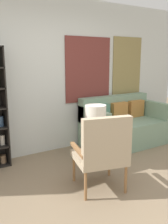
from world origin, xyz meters
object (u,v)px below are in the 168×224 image
Objects in this scene: side_table at (96,138)px; table_lamp at (95,117)px; armchair at (103,149)px; couch at (123,126)px.

table_lamp is (-0.04, -0.04, 0.35)m from side_table.
side_table is (0.37, 0.67, -0.10)m from armchair.
table_lamp is (0.32, 0.63, 0.25)m from armchair.
armchair is 2.21× the size of table_lamp.
side_table is 0.35m from table_lamp.
side_table is at bearing 61.13° from armchair.
couch is at bearing 29.75° from table_lamp.
couch is 1.34m from table_lamp.
couch reaches higher than side_table.
side_table is at bearing 43.44° from table_lamp.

